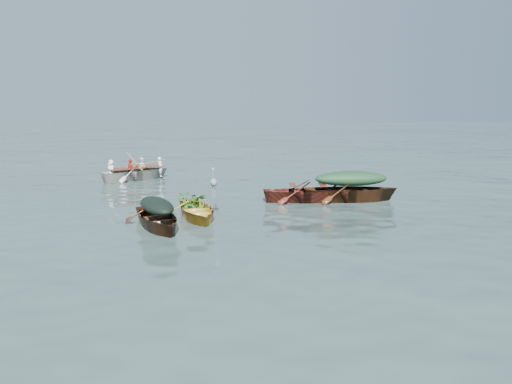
{
  "coord_description": "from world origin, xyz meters",
  "views": [
    {
      "loc": [
        -3.16,
        -13.12,
        3.42
      ],
      "look_at": [
        -0.47,
        2.91,
        0.5
      ],
      "focal_mm": 35.0,
      "sensor_mm": 36.0,
      "label": 1
    }
  ],
  "objects_px": {
    "yellow_dinghy": "(197,219)",
    "dark_covered_boat": "(157,228)",
    "heron": "(214,187)",
    "rowed_boat": "(137,180)",
    "green_tarp_boat": "(350,201)",
    "open_wooden_boat": "(307,202)"
  },
  "relations": [
    {
      "from": "green_tarp_boat",
      "to": "rowed_boat",
      "type": "bearing_deg",
      "value": 56.63
    },
    {
      "from": "rowed_boat",
      "to": "heron",
      "type": "height_order",
      "value": "heron"
    },
    {
      "from": "open_wooden_boat",
      "to": "heron",
      "type": "height_order",
      "value": "heron"
    },
    {
      "from": "dark_covered_boat",
      "to": "open_wooden_boat",
      "type": "distance_m",
      "value": 5.86
    },
    {
      "from": "yellow_dinghy",
      "to": "green_tarp_boat",
      "type": "bearing_deg",
      "value": 9.26
    },
    {
      "from": "open_wooden_boat",
      "to": "rowed_boat",
      "type": "xyz_separation_m",
      "value": [
        -6.23,
        6.12,
        0.0
      ]
    },
    {
      "from": "yellow_dinghy",
      "to": "open_wooden_boat",
      "type": "bearing_deg",
      "value": 17.37
    },
    {
      "from": "yellow_dinghy",
      "to": "dark_covered_boat",
      "type": "height_order",
      "value": "dark_covered_boat"
    },
    {
      "from": "yellow_dinghy",
      "to": "open_wooden_boat",
      "type": "xyz_separation_m",
      "value": [
        3.95,
        1.97,
        0.0
      ]
    },
    {
      "from": "dark_covered_boat",
      "to": "open_wooden_boat",
      "type": "relative_size",
      "value": 0.87
    },
    {
      "from": "dark_covered_boat",
      "to": "yellow_dinghy",
      "type": "bearing_deg",
      "value": 23.14
    },
    {
      "from": "dark_covered_boat",
      "to": "green_tarp_boat",
      "type": "bearing_deg",
      "value": 5.75
    },
    {
      "from": "yellow_dinghy",
      "to": "rowed_boat",
      "type": "distance_m",
      "value": 8.4
    },
    {
      "from": "yellow_dinghy",
      "to": "green_tarp_boat",
      "type": "relative_size",
      "value": 0.71
    },
    {
      "from": "dark_covered_boat",
      "to": "heron",
      "type": "bearing_deg",
      "value": 16.19
    },
    {
      "from": "yellow_dinghy",
      "to": "heron",
      "type": "bearing_deg",
      "value": 5.19
    },
    {
      "from": "open_wooden_boat",
      "to": "rowed_boat",
      "type": "bearing_deg",
      "value": 54.6
    },
    {
      "from": "yellow_dinghy",
      "to": "heron",
      "type": "xyz_separation_m",
      "value": [
        0.54,
        0.14,
        0.91
      ]
    },
    {
      "from": "green_tarp_boat",
      "to": "rowed_boat",
      "type": "relative_size",
      "value": 1.06
    },
    {
      "from": "dark_covered_boat",
      "to": "rowed_boat",
      "type": "distance_m",
      "value": 9.11
    },
    {
      "from": "green_tarp_boat",
      "to": "heron",
      "type": "bearing_deg",
      "value": 114.35
    },
    {
      "from": "heron",
      "to": "dark_covered_boat",
      "type": "bearing_deg",
      "value": -155.91
    }
  ]
}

